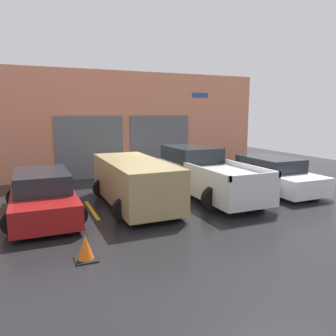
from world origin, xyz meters
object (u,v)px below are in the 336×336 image
at_px(pickup_truck, 205,174).
at_px(van_right, 134,181).
at_px(sedan_white, 271,174).
at_px(traffic_cone, 86,249).
at_px(sedan_side, 43,195).

height_order(pickup_truck, van_right, pickup_truck).
bearing_deg(sedan_white, pickup_truck, 175.00).
relative_size(sedan_white, van_right, 0.95).
height_order(pickup_truck, traffic_cone, pickup_truck).
distance_m(van_right, traffic_cone, 4.28).
distance_m(sedan_white, van_right, 5.79).
bearing_deg(pickup_truck, van_right, -174.54).
bearing_deg(van_right, pickup_truck, 5.46).
xyz_separation_m(sedan_white, sedan_side, (-8.67, 0.00, 0.02)).
distance_m(sedan_side, traffic_cone, 3.71).
xyz_separation_m(sedan_white, traffic_cone, (-8.01, -3.63, -0.36)).
height_order(sedan_side, traffic_cone, sedan_side).
xyz_separation_m(van_right, traffic_cone, (-2.23, -3.61, -0.58)).
bearing_deg(sedan_white, sedan_side, 179.99).
relative_size(pickup_truck, sedan_white, 1.19).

